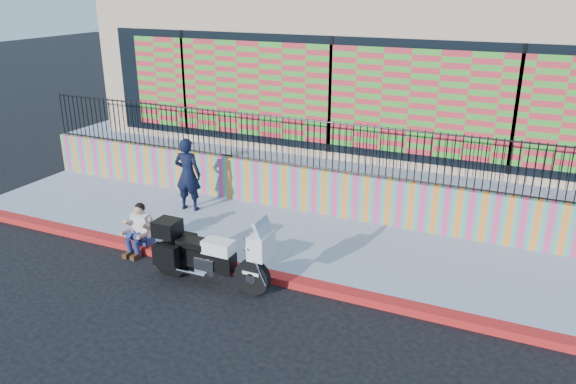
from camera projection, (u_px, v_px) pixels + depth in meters
The scene contains 10 objects.
ground at pixel (253, 276), 11.01m from camera, with size 90.00×90.00×0.00m, color black.
red_curb at pixel (253, 273), 10.98m from camera, with size 16.00×0.30×0.15m, color #B70D28.
sidewalk at pixel (288, 240), 12.39m from camera, with size 16.00×3.00×0.15m, color #979FB5.
mural_wall at pixel (315, 191), 13.54m from camera, with size 16.00×0.20×1.10m, color #E43C77.
metal_fence at pixel (316, 145), 13.13m from camera, with size 15.80×0.04×1.20m, color black, non-canonical shape.
elevated_platform at pixel (375, 142), 17.91m from camera, with size 16.00×10.00×1.25m, color #979FB5.
storefront_building at pixel (377, 60), 16.81m from camera, with size 14.00×8.06×4.00m.
police_motorcycle at pixel (208, 253), 10.53m from camera, with size 2.47×0.82×1.54m.
police_officer at pixel (188, 174), 13.58m from camera, with size 0.66×0.43×1.81m, color black.
seated_man at pixel (138, 233), 11.82m from camera, with size 0.54×0.71×1.06m.
Camera 1 is at (4.66, -8.58, 5.39)m, focal length 35.00 mm.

